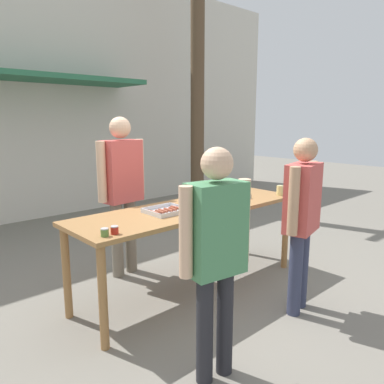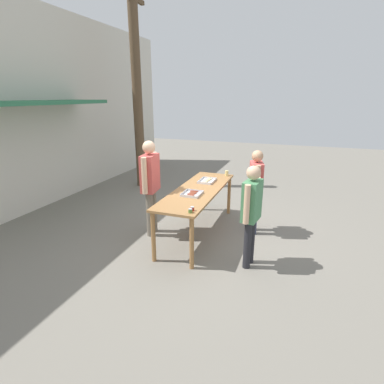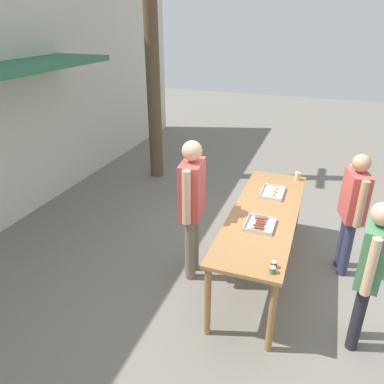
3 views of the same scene
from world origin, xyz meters
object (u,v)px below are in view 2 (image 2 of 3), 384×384
at_px(condiment_jar_mustard, 190,211).
at_px(person_customer_with_cup, 256,185).
at_px(food_tray_sausages, 192,194).
at_px(utility_pole, 137,84).
at_px(person_server_behind_table, 150,180).
at_px(person_customer_holding_hotdog, 251,208).
at_px(food_tray_buns, 207,181).
at_px(beer_cup, 227,173).
at_px(condiment_jar_ketchup, 192,209).

relative_size(condiment_jar_mustard, person_customer_with_cup, 0.04).
distance_m(food_tray_sausages, person_customer_with_cup, 1.25).
distance_m(food_tray_sausages, utility_pole, 4.36).
distance_m(person_server_behind_table, person_customer_holding_hotdog, 2.00).
bearing_deg(food_tray_buns, condiment_jar_mustard, -171.04).
bearing_deg(food_tray_sausages, condiment_jar_mustard, -161.54).
bearing_deg(condiment_jar_mustard, person_server_behind_table, 52.43).
distance_m(food_tray_buns, person_customer_holding_hotdog, 1.74).
distance_m(food_tray_sausages, beer_cup, 1.50).
distance_m(condiment_jar_ketchup, person_customer_holding_hotdog, 0.88).
bearing_deg(condiment_jar_ketchup, person_server_behind_table, 55.35).
relative_size(beer_cup, person_customer_with_cup, 0.07).
bearing_deg(person_server_behind_table, person_customer_with_cup, -74.65).
bearing_deg(utility_pole, food_tray_buns, -127.18).
xyz_separation_m(food_tray_buns, person_server_behind_table, (-0.84, 0.83, 0.16)).
relative_size(food_tray_buns, person_customer_holding_hotdog, 0.26).
bearing_deg(beer_cup, condiment_jar_mustard, -179.79).
height_order(beer_cup, person_server_behind_table, person_server_behind_table).
xyz_separation_m(condiment_jar_mustard, utility_pole, (3.69, 2.90, 1.90)).
height_order(food_tray_sausages, person_customer_holding_hotdog, person_customer_holding_hotdog).
xyz_separation_m(food_tray_buns, person_customer_holding_hotdog, (-1.35, -1.10, 0.05)).
bearing_deg(condiment_jar_ketchup, food_tray_buns, 9.36).
distance_m(condiment_jar_mustard, person_server_behind_table, 1.39).
distance_m(beer_cup, person_customer_holding_hotdog, 2.12).
bearing_deg(person_customer_with_cup, condiment_jar_mustard, -38.43).
relative_size(food_tray_buns, beer_cup, 3.67).
xyz_separation_m(person_customer_holding_hotdog, utility_pole, (3.35, 3.74, 1.87)).
distance_m(food_tray_sausages, condiment_jar_ketchup, 0.76).
bearing_deg(person_server_behind_table, food_tray_sausages, -99.38).
bearing_deg(food_tray_buns, utility_pole, 52.82).
relative_size(food_tray_buns, person_customer_with_cup, 0.26).
bearing_deg(person_customer_with_cup, beer_cup, -148.47).
relative_size(person_customer_holding_hotdog, person_customer_with_cup, 0.99).
height_order(beer_cup, person_customer_holding_hotdog, person_customer_holding_hotdog).
distance_m(food_tray_sausages, condiment_jar_mustard, 0.84).
relative_size(food_tray_buns, condiment_jar_ketchup, 6.57).
xyz_separation_m(condiment_jar_mustard, condiment_jar_ketchup, (0.09, 0.00, 0.00)).
xyz_separation_m(condiment_jar_mustard, person_customer_holding_hotdog, (0.34, -0.84, 0.03)).
xyz_separation_m(condiment_jar_mustard, beer_cup, (2.28, 0.01, 0.03)).
bearing_deg(condiment_jar_ketchup, food_tray_sausages, 20.36).
xyz_separation_m(food_tray_sausages, utility_pole, (2.89, 2.64, 1.92)).
relative_size(food_tray_buns, utility_pole, 0.08).
bearing_deg(food_tray_buns, person_customer_with_cup, -96.82).
bearing_deg(person_server_behind_table, condiment_jar_ketchup, -131.21).
relative_size(food_tray_sausages, person_customer_with_cup, 0.23).
height_order(food_tray_sausages, food_tray_buns, food_tray_buns).
relative_size(condiment_jar_mustard, person_server_behind_table, 0.04).
xyz_separation_m(beer_cup, person_server_behind_table, (-1.44, 1.08, 0.12)).
xyz_separation_m(condiment_jar_mustard, person_customer_with_cup, (1.57, -0.71, 0.03)).
relative_size(condiment_jar_mustard, utility_pole, 0.01).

